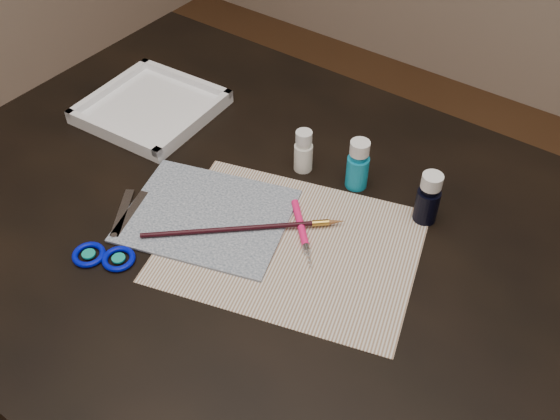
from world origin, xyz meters
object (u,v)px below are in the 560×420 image
Objects in this scene: paint_bottle_cyan at (358,164)px; palette_tray at (151,107)px; canvas at (207,215)px; paint_bottle_white at (303,151)px; paint_bottle_navy at (428,198)px; scissors at (114,227)px; paper at (291,245)px.

palette_tray is at bearing -173.39° from paint_bottle_cyan.
paint_bottle_white reaches higher than canvas.
paint_bottle_navy reaches higher than palette_tray.
canvas is at bearing -29.66° from palette_tray.
canvas is 0.32m from palette_tray.
paint_bottle_navy is 0.40× the size of palette_tray.
paint_bottle_white is 0.40× the size of scissors.
canvas is 2.80× the size of paint_bottle_cyan.
paint_bottle_navy is at bearing -83.73° from scissors.
paint_bottle_cyan is at bearing 177.37° from paint_bottle_navy.
paint_bottle_navy is at bearing -2.63° from paint_bottle_cyan.
palette_tray is (-0.33, -0.03, -0.03)m from paint_bottle_white.
paint_bottle_white is 0.23m from paint_bottle_navy.
paper is 0.19m from paint_bottle_cyan.
paper is 1.97× the size of scissors.
paint_bottle_white is 0.34m from palette_tray.
scissors is at bearing -151.17° from paper.
paint_bottle_navy reaches higher than paper.
canvas is at bearing -106.77° from paint_bottle_white.
paint_bottle_cyan is (0.16, 0.21, 0.04)m from canvas.
paint_bottle_navy is at bearing 51.11° from paper.
palette_tray is (-0.43, -0.05, -0.03)m from paint_bottle_cyan.
paint_bottle_navy reaches higher than scissors.
paper is 1.50× the size of canvas.
paint_bottle_white is at bearing -170.20° from paint_bottle_cyan.
paper is 1.70× the size of palette_tray.
scissors is (-0.26, -0.32, -0.04)m from paint_bottle_cyan.
scissors is at bearing -132.95° from canvas.
palette_tray is at bearing 0.93° from scissors.
palette_tray is (-0.56, -0.04, -0.03)m from paint_bottle_navy.
paint_bottle_navy reaches higher than canvas.
canvas is 0.20m from paint_bottle_white.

